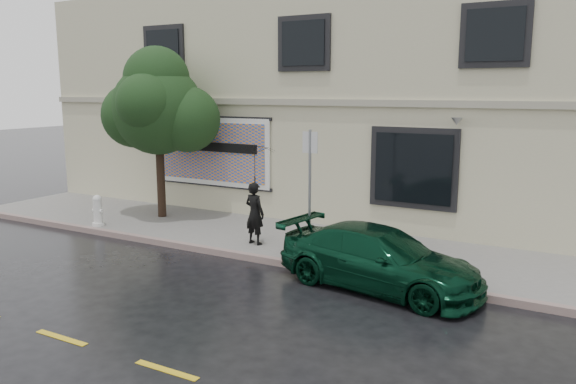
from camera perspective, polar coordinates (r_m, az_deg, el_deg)
The scene contains 12 objects.
ground at distance 12.35m, azimuth -9.25°, elevation -8.42°, with size 90.00×90.00×0.00m, color black.
sidewalk at distance 14.90m, azimuth -1.50°, elevation -4.71°, with size 20.00×3.50×0.15m, color gray.
curb at distance 13.48m, azimuth -5.30°, elevation -6.38°, with size 20.00×0.18×0.16m, color gray.
road_marking at distance 10.04m, azimuth -22.02°, elevation -13.56°, with size 19.00×0.12×0.01m, color gold.
building at distance 19.56m, azimuth 7.12°, elevation 8.97°, with size 20.00×8.12×7.00m.
billboard at distance 17.65m, azimuth -7.77°, elevation 4.11°, with size 4.30×0.16×2.20m.
car at distance 11.46m, azimuth 9.26°, elevation -6.69°, with size 1.86×4.22×1.23m, color black.
pedestrian at distance 13.92m, azimuth -3.41°, elevation -2.18°, with size 0.57×0.37×1.56m, color black.
umbrella at distance 13.71m, azimuth -3.46°, elevation 2.66°, with size 1.09×1.09×0.81m, color black.
street_tree at distance 17.11m, azimuth -13.07°, elevation 8.15°, with size 2.68×2.68×4.57m.
fire_hydrant at distance 16.73m, azimuth -18.76°, elevation -1.81°, with size 0.36×0.34×0.88m.
sign_pole at distance 12.55m, azimuth 2.22°, elevation 0.89°, with size 0.36×0.06×2.93m.
Camera 1 is at (7.30, -9.14, 3.95)m, focal length 35.00 mm.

